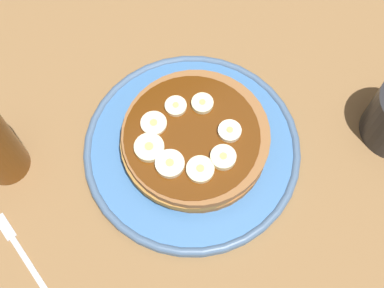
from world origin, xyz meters
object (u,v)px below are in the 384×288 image
Objects in this scene: plate at (192,149)px; banana_slice_7 at (173,108)px; pancake_stack at (193,139)px; banana_slice_1 at (154,124)px; banana_slice_3 at (230,131)px; banana_slice_2 at (149,148)px; banana_slice_5 at (200,170)px; banana_slice_0 at (170,164)px; banana_slice_4 at (202,104)px; fork at (21,252)px; banana_slice_6 at (223,158)px.

banana_slice_7 reaches higher than plate.
pancake_stack is 5.29cm from banana_slice_1.
banana_slice_3 is (5.22, 7.57, 0.11)cm from banana_slice_1.
pancake_stack is 4.58cm from banana_slice_7.
banana_slice_2 is 6.60cm from banana_slice_5.
pancake_stack is 4.86cm from banana_slice_3.
banana_slice_1 is at bearing 173.31° from banana_slice_0.
banana_slice_4 is 8.68cm from banana_slice_5.
banana_slice_0 is at bearing -29.96° from banana_slice_7.
banana_slice_7 is (-6.06, -4.50, -0.07)cm from banana_slice_3.
banana_slice_1 is 1.17× the size of banana_slice_4.
banana_slice_5 is (4.46, -1.28, 4.50)cm from plate.
banana_slice_0 is at bearing 89.60° from fork.
banana_slice_0 is 20.61cm from fork.
banana_slice_3 and banana_slice_4 have the same top height.
banana_slice_1 is 1.18× the size of banana_slice_7.
banana_slice_2 is (2.67, -1.88, 0.14)cm from banana_slice_1.
banana_slice_4 is at bearing 135.52° from pancake_stack.
banana_slice_0 is at bearing -61.68° from plate.
banana_slice_3 reaches higher than pancake_stack.
banana_slice_4 is 0.83× the size of banana_slice_5.
banana_slice_0 is 1.27× the size of banana_slice_4.
banana_slice_1 is (-3.44, -3.42, 4.40)cm from plate.
banana_slice_0 is 8.86cm from banana_slice_4.
banana_slice_5 reaches higher than pancake_stack.
banana_slice_6 reaches higher than banana_slice_7.
banana_slice_3 is at bearing 62.58° from pancake_stack.
pancake_stack is at bearing 49.00° from banana_slice_1.
banana_slice_2 is 1.27× the size of banana_slice_3.
fork is at bearing -96.04° from banana_slice_5.
pancake_stack is 6.61× the size of banana_slice_3.
banana_slice_0 and banana_slice_3 have the same top height.
banana_slice_3 reaches higher than banana_slice_1.
fork is (0.27, -28.16, -5.24)cm from banana_slice_3.
banana_slice_1 is 8.19cm from banana_slice_5.
banana_slice_3 is (1.79, 4.15, 4.51)cm from plate.
plate is 8.37× the size of banana_slice_5.
banana_slice_3 is at bearing 55.40° from banana_slice_1.
banana_slice_2 is 6.07cm from banana_slice_7.
plate is at bearing 118.32° from banana_slice_0.
banana_slice_2 is (-0.54, -5.58, 2.15)cm from pancake_stack.
fork is at bearing -90.40° from banana_slice_0.
fork is (-2.40, -22.74, -5.22)cm from banana_slice_5.
banana_slice_5 is at bearing -63.73° from banana_slice_3.
banana_slice_7 is at bearing 173.94° from banana_slice_5.
banana_slice_0 is at bearing -87.12° from banana_slice_3.
banana_slice_7 is (-1.21, -3.40, -0.05)cm from banana_slice_4.
banana_slice_2 is at bearing -126.12° from banana_slice_6.
banana_slice_1 is at bearing 104.94° from fork.
banana_slice_0 is 8.24cm from banana_slice_3.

